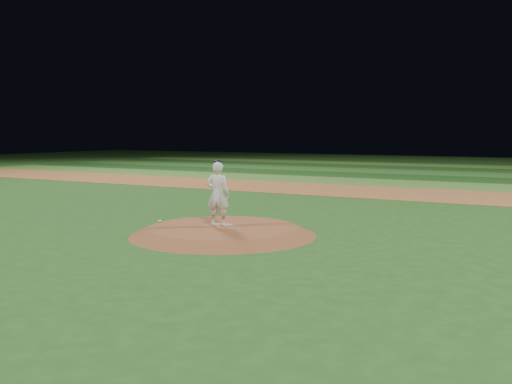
% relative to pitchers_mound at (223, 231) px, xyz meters
% --- Properties ---
extents(ground, '(120.00, 120.00, 0.00)m').
position_rel_pitchers_mound_xyz_m(ground, '(0.00, 0.00, -0.12)').
color(ground, '#22511A').
rests_on(ground, ground).
extents(infield_dirt_band, '(70.00, 6.00, 0.02)m').
position_rel_pitchers_mound_xyz_m(infield_dirt_band, '(0.00, 14.00, -0.12)').
color(infield_dirt_band, '#995C2F').
rests_on(infield_dirt_band, ground).
extents(outfield_stripe_0, '(70.00, 5.00, 0.02)m').
position_rel_pitchers_mound_xyz_m(outfield_stripe_0, '(0.00, 19.50, -0.12)').
color(outfield_stripe_0, '#43762B').
rests_on(outfield_stripe_0, ground).
extents(outfield_stripe_1, '(70.00, 5.00, 0.02)m').
position_rel_pitchers_mound_xyz_m(outfield_stripe_1, '(0.00, 24.50, -0.12)').
color(outfield_stripe_1, '#174415').
rests_on(outfield_stripe_1, ground).
extents(outfield_stripe_2, '(70.00, 5.00, 0.02)m').
position_rel_pitchers_mound_xyz_m(outfield_stripe_2, '(0.00, 29.50, -0.12)').
color(outfield_stripe_2, '#306324').
rests_on(outfield_stripe_2, ground).
extents(outfield_stripe_3, '(70.00, 5.00, 0.02)m').
position_rel_pitchers_mound_xyz_m(outfield_stripe_3, '(0.00, 34.50, -0.12)').
color(outfield_stripe_3, '#1B4A17').
rests_on(outfield_stripe_3, ground).
extents(outfield_stripe_4, '(70.00, 5.00, 0.02)m').
position_rel_pitchers_mound_xyz_m(outfield_stripe_4, '(0.00, 39.50, -0.12)').
color(outfield_stripe_4, '#447B2C').
rests_on(outfield_stripe_4, ground).
extents(outfield_stripe_5, '(70.00, 5.00, 0.02)m').
position_rel_pitchers_mound_xyz_m(outfield_stripe_5, '(0.00, 44.50, -0.12)').
color(outfield_stripe_5, '#234A17').
rests_on(outfield_stripe_5, ground).
extents(pitchers_mound, '(5.50, 5.50, 0.25)m').
position_rel_pitchers_mound_xyz_m(pitchers_mound, '(0.00, 0.00, 0.00)').
color(pitchers_mound, brown).
rests_on(pitchers_mound, ground).
extents(pitching_rubber, '(0.62, 0.29, 0.03)m').
position_rel_pitchers_mound_xyz_m(pitching_rubber, '(-0.18, 0.26, 0.14)').
color(pitching_rubber, silver).
rests_on(pitching_rubber, pitchers_mound).
extents(rosin_bag, '(0.13, 0.13, 0.07)m').
position_rel_pitchers_mound_xyz_m(rosin_bag, '(-2.19, -0.23, 0.16)').
color(rosin_bag, silver).
rests_on(rosin_bag, pitchers_mound).
extents(pitcher_on_mound, '(0.78, 0.60, 1.98)m').
position_rel_pitchers_mound_xyz_m(pitcher_on_mound, '(-0.16, -0.02, 1.10)').
color(pitcher_on_mound, silver).
rests_on(pitcher_on_mound, pitchers_mound).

